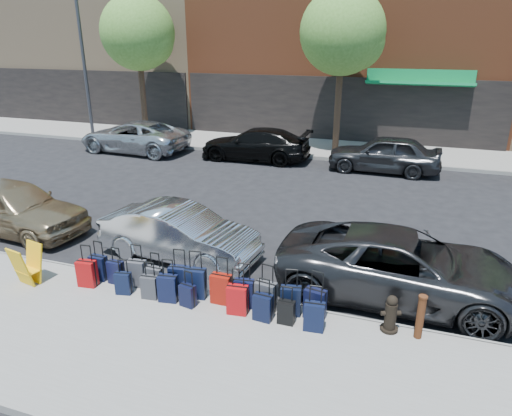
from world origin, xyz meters
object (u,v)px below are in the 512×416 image
(tree_left, at_px, (140,35))
(car_near_0, at_px, (14,207))
(tree_center, at_px, (345,34))
(car_near_1, at_px, (179,233))
(streetlight, at_px, (86,50))
(display_rack, at_px, (27,265))
(suitcase_front_5, at_px, (196,283))
(car_near_2, at_px, (402,266))
(fire_hydrant, at_px, (391,315))
(bollard, at_px, (420,316))
(car_far_1, at_px, (255,144))
(car_far_0, at_px, (134,136))
(car_far_2, at_px, (384,154))

(tree_left, height_order, car_near_0, tree_left)
(tree_center, height_order, car_near_1, tree_center)
(streetlight, distance_m, display_rack, 17.35)
(suitcase_front_5, height_order, car_near_2, car_near_2)
(display_rack, bearing_deg, fire_hydrant, 17.12)
(bollard, xyz_separation_m, car_near_1, (-5.76, 1.77, 0.08))
(suitcase_front_5, distance_m, car_near_2, 4.39)
(car_near_1, height_order, car_far_1, car_far_1)
(suitcase_front_5, height_order, car_far_0, car_far_0)
(fire_hydrant, height_order, car_near_2, car_near_2)
(fire_hydrant, distance_m, car_far_0, 17.11)
(display_rack, xyz_separation_m, car_far_1, (1.04, 12.49, 0.13))
(suitcase_front_5, height_order, bollard, suitcase_front_5)
(car_near_1, xyz_separation_m, car_far_2, (4.30, 9.86, 0.10))
(tree_center, bearing_deg, car_far_1, -143.89)
(streetlight, xyz_separation_m, car_far_1, (10.04, -1.78, -3.93))
(car_near_1, bearing_deg, tree_left, 39.51)
(tree_center, bearing_deg, suitcase_front_5, -92.72)
(car_far_2, bearing_deg, streetlight, -95.71)
(car_near_2, relative_size, car_far_1, 1.05)
(display_rack, distance_m, car_near_1, 3.48)
(suitcase_front_5, distance_m, car_near_1, 2.26)
(streetlight, bearing_deg, suitcase_front_5, -46.84)
(car_near_1, bearing_deg, car_far_1, 13.25)
(car_far_1, bearing_deg, display_rack, -5.48)
(tree_left, height_order, suitcase_front_5, tree_left)
(car_far_1, bearing_deg, tree_left, -110.00)
(tree_left, relative_size, display_rack, 8.06)
(tree_center, xyz_separation_m, car_far_0, (-9.53, -2.83, -4.66))
(fire_hydrant, distance_m, car_near_1, 5.52)
(tree_center, relative_size, bollard, 8.41)
(bollard, distance_m, car_near_2, 1.67)
(streetlight, distance_m, car_far_1, 10.93)
(car_far_0, bearing_deg, car_near_0, 16.52)
(fire_hydrant, relative_size, car_far_2, 0.16)
(streetlight, bearing_deg, car_near_2, -35.37)
(tree_center, xyz_separation_m, fire_hydrant, (3.25, -14.20, -4.92))
(display_rack, height_order, car_near_0, car_near_0)
(display_rack, bearing_deg, car_near_2, 28.03)
(tree_center, height_order, car_near_0, tree_center)
(tree_center, bearing_deg, display_rack, -106.51)
(fire_hydrant, distance_m, car_near_0, 10.64)
(suitcase_front_5, bearing_deg, tree_center, 77.75)
(car_near_0, height_order, car_near_2, car_near_0)
(streetlight, bearing_deg, car_far_2, -6.99)
(tree_center, xyz_separation_m, suitcase_front_5, (-0.68, -14.31, -4.93))
(car_near_1, height_order, car_far_0, car_far_0)
(streetlight, xyz_separation_m, bollard, (17.20, -13.56, -4.07))
(tree_left, xyz_separation_m, car_near_1, (8.50, -12.49, -4.74))
(tree_left, height_order, tree_center, same)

